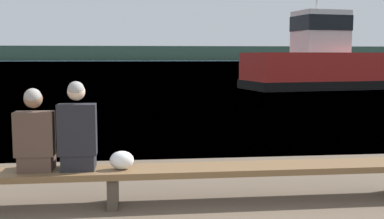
% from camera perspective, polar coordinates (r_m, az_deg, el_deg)
% --- Properties ---
extents(water_surface, '(240.00, 240.00, 0.00)m').
position_cam_1_polar(water_surface, '(128.03, -6.55, 5.54)').
color(water_surface, teal).
rests_on(water_surface, ground).
extents(far_shoreline, '(600.00, 12.00, 5.69)m').
position_cam_1_polar(far_shoreline, '(197.80, -6.64, 6.64)').
color(far_shoreline, '#2D3D2D').
rests_on(far_shoreline, ground).
extents(bench_main, '(7.74, 0.54, 0.44)m').
position_cam_1_polar(bench_main, '(5.73, -9.37, -7.69)').
color(bench_main, brown).
rests_on(bench_main, ground).
extents(person_left, '(0.43, 0.40, 0.95)m').
position_cam_1_polar(person_left, '(5.75, -18.11, -3.01)').
color(person_left, '#4C382D').
rests_on(person_left, bench_main).
extents(person_right, '(0.43, 0.40, 1.03)m').
position_cam_1_polar(person_right, '(5.66, -13.41, -2.67)').
color(person_right, black).
rests_on(person_right, bench_main).
extents(shopping_bag, '(0.28, 0.19, 0.22)m').
position_cam_1_polar(shopping_bag, '(5.66, -8.32, -5.97)').
color(shopping_bag, white).
rests_on(shopping_bag, bench_main).
extents(tugboat_red, '(7.81, 4.67, 6.49)m').
position_cam_1_polar(tugboat_red, '(26.63, 14.34, 5.21)').
color(tugboat_red, red).
rests_on(tugboat_red, water_surface).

